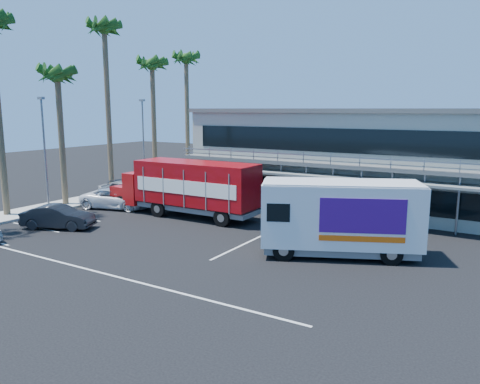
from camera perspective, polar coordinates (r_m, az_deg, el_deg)
The scene contains 15 objects.
ground at distance 25.72m, azimuth -4.76°, elevation -6.36°, with size 120.00×120.00×0.00m, color black.
building at distance 36.88m, azimuth 12.90°, elevation 4.22°, with size 22.40×12.00×7.30m.
curb_strip at distance 39.97m, azimuth -17.19°, elevation -0.71°, with size 3.00×32.00×0.16m, color #A5A399.
palm_c at distance 37.38m, azimuth -21.34°, elevation 12.41°, with size 2.80×2.80×10.75m.
palm_d at distance 41.18m, azimuth -16.17°, elevation 17.44°, with size 2.80×2.80×14.75m.
palm_e at distance 44.16m, azimuth -10.65°, elevation 14.23°, with size 2.80×2.80×12.25m.
palm_f at distance 48.71m, azimuth -6.58°, elevation 14.99°, with size 2.80×2.80×13.25m.
light_pole_near at distance 35.68m, azimuth -22.72°, elevation 4.87°, with size 0.50×0.25×8.09m.
light_pole_far at distance 42.32m, azimuth -11.69°, elevation 6.15°, with size 0.50×0.25×8.09m.
red_truck at distance 31.95m, azimuth -6.47°, elevation 0.68°, with size 11.24×2.81×3.78m.
white_van at distance 23.72m, azimuth 12.13°, elevation -2.97°, with size 8.11×5.59×3.77m.
parked_car_b at distance 30.89m, azimuth -21.29°, elevation -2.84°, with size 1.53×4.39×1.45m, color black.
parked_car_c at distance 35.79m, azimuth -14.75°, elevation -0.75°, with size 2.45×5.31×1.48m, color white.
parked_car_d at distance 39.15m, azimuth -13.05°, elevation 0.17°, with size 1.94×4.77×1.38m, color #2A2F39.
parked_car_e at distance 38.85m, azimuth -13.47°, elevation 0.26°, with size 1.92×4.78×1.63m, color gray.
Camera 1 is at (14.60, -19.88, 7.28)m, focal length 35.00 mm.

